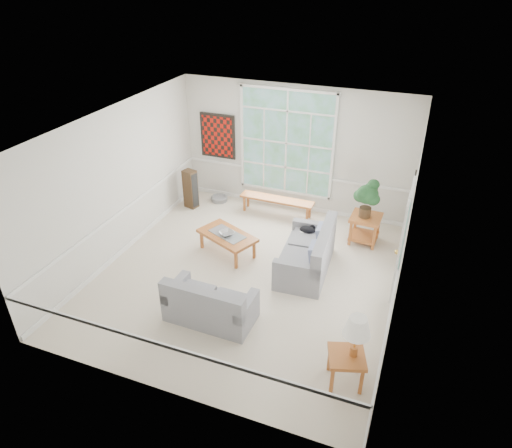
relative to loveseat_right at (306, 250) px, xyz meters
The scene contains 24 objects.
floor 1.24m from the loveseat_right, 150.51° to the right, with size 5.50×6.00×0.01m, color beige.
ceiling 2.78m from the loveseat_right, 150.51° to the right, with size 5.50×6.00×0.02m, color white.
wall_back 2.83m from the loveseat_right, 112.23° to the left, with size 5.50×0.02×3.00m, color silver.
wall_front 3.84m from the loveseat_right, 105.61° to the right, with size 5.50×0.02×3.00m, color silver.
wall_left 3.93m from the loveseat_right, behind, with size 0.02×6.00×3.00m, color silver.
wall_right 2.11m from the loveseat_right, 17.80° to the right, with size 0.02×6.00×3.00m, color silver.
window_back 2.93m from the loveseat_right, 116.51° to the left, with size 2.30×0.08×2.40m, color white.
entry_door 1.81m from the loveseat_right, ahead, with size 0.08×0.90×2.10m, color white.
door_sidelight 1.94m from the loveseat_right, 19.09° to the right, with size 0.08×0.26×1.90m, color white.
wall_art 3.96m from the loveseat_right, 140.98° to the left, with size 0.90×0.06×1.10m, color #68110A.
wall_frame_near 2.35m from the loveseat_right, 34.70° to the left, with size 0.04×0.26×0.32m, color black.
wall_frame_far 2.58m from the loveseat_right, 42.79° to the left, with size 0.04×0.26×0.32m, color black.
loveseat_right is the anchor object (origin of this frame).
loveseat_front 2.24m from the loveseat_right, 119.78° to the right, with size 1.48×0.77×0.80m, color gray.
coffee_table 1.68m from the loveseat_right, behind, with size 1.21×0.66×0.45m, color #A85926.
pewter_bowl 1.66m from the loveseat_right, behind, with size 0.35×0.35×0.09m, color gray.
window_bench 2.32m from the loveseat_right, 122.67° to the left, with size 1.77×0.34×0.41m, color #A85926.
end_table 1.72m from the loveseat_right, 57.83° to the left, with size 0.63×0.63×0.63m, color #A85926.
houseplant 1.77m from the loveseat_right, 58.56° to the left, with size 0.49×0.49×0.85m, color #1E4823, non-canonical shape.
side_table 2.80m from the loveseat_right, 62.63° to the right, with size 0.51×0.51×0.52m, color #A85926.
table_lamp 2.82m from the loveseat_right, 60.84° to the right, with size 0.39×0.39×0.68m, color silver, non-canonical shape.
pet_bed 3.54m from the loveseat_right, 143.62° to the left, with size 0.43×0.43×0.13m, color slate.
floor_speaker 3.68m from the loveseat_right, 154.98° to the left, with size 0.30×0.24×0.97m, color #3B2917.
cat 0.62m from the loveseat_right, 102.71° to the left, with size 0.33×0.24×0.16m, color black.
Camera 1 is at (2.72, -6.66, 5.34)m, focal length 32.00 mm.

